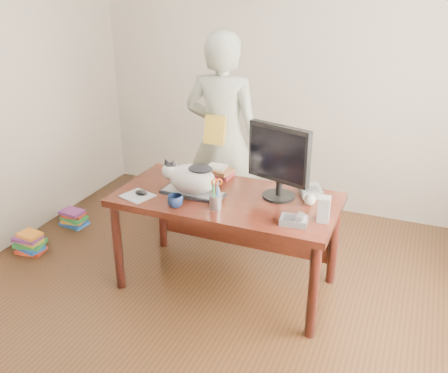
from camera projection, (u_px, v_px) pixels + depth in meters
room at (187, 142)px, 2.84m from camera, size 4.50×4.50×4.50m
desk at (231, 211)px, 3.72m from camera, size 1.60×0.80×0.75m
keyboard at (193, 193)px, 3.62m from camera, size 0.47×0.20×0.03m
cat at (191, 178)px, 3.57m from camera, size 0.46×0.23×0.26m
monitor at (279, 158)px, 3.45m from camera, size 0.47×0.29×0.54m
pen_cup at (216, 200)px, 3.39m from camera, size 0.11×0.11×0.22m
mousepad at (138, 196)px, 3.60m from camera, size 0.26×0.24×0.00m
mouse at (141, 193)px, 3.60m from camera, size 0.11×0.09×0.04m
coffee_mug at (175, 201)px, 3.42m from camera, size 0.15×0.15×0.09m
phone at (294, 220)px, 3.20m from camera, size 0.19×0.16×0.08m
speaker at (324, 209)px, 3.21m from camera, size 0.08×0.09×0.17m
baseball at (310, 200)px, 3.45m from camera, size 0.08×0.08×0.08m
book_stack at (218, 172)px, 3.93m from camera, size 0.24×0.19×0.09m
calculator at (311, 191)px, 3.62m from camera, size 0.21×0.24×0.06m
person at (223, 139)px, 4.27m from camera, size 0.69×0.47×1.83m
held_book at (215, 130)px, 4.07m from camera, size 0.18×0.11×0.24m
book_pile_a at (30, 243)px, 4.30m from camera, size 0.27×0.22×0.18m
book_pile_b at (74, 218)px, 4.76m from camera, size 0.26×0.20×0.15m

